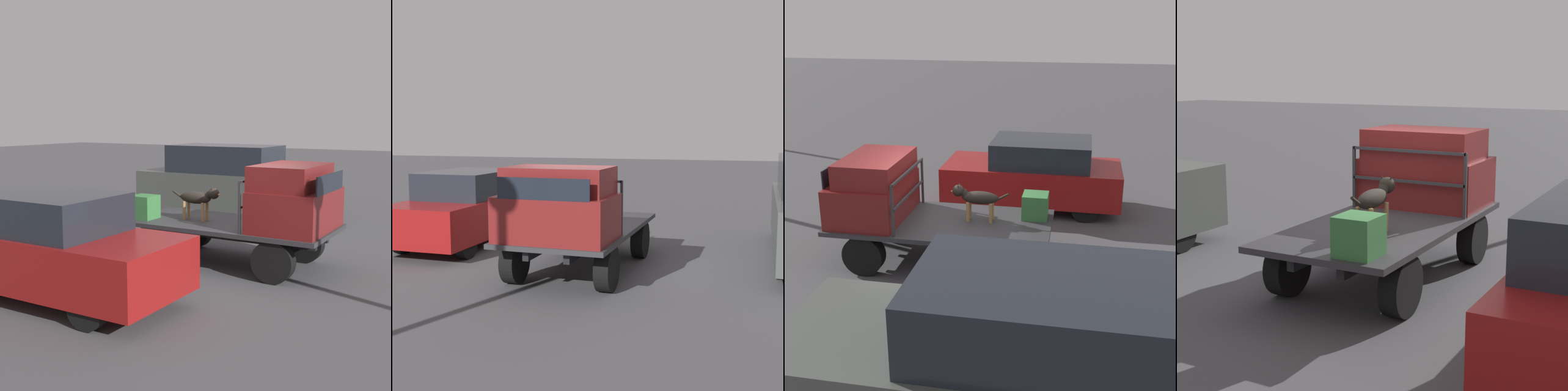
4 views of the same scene
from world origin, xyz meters
The scene contains 7 objects.
ground_plane centered at (0.00, 0.00, 0.00)m, with size 80.00×80.00×0.00m, color #474749.
flatbed_truck centered at (0.00, 0.00, 0.59)m, with size 3.98×1.92×0.80m.
truck_cab centered at (1.29, 0.00, 1.36)m, with size 1.25×1.80×1.17m.
truck_headboard centered at (0.63, 0.00, 1.41)m, with size 0.04×1.80×0.92m.
dog centered at (-0.59, -0.13, 1.25)m, with size 1.09×0.24×0.70m.
cargo_crate centered at (-1.66, -0.48, 1.03)m, with size 0.46×0.46×0.46m.
parked_sedan centered at (-1.39, -3.24, 0.82)m, with size 4.07×1.77×1.64m.
Camera 2 is at (9.35, 3.08, 2.53)m, focal length 50.00 mm.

